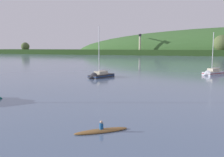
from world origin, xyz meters
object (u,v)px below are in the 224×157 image
at_px(sailboat_midwater_white, 212,74).
at_px(sailboat_far_left, 99,76).
at_px(mooring_buoy_foreground, 99,72).
at_px(canoe_with_paddler, 101,131).
at_px(dockside_crane, 140,45).

bearing_deg(sailboat_midwater_white, sailboat_far_left, -22.59).
bearing_deg(mooring_buoy_foreground, canoe_with_paddler, -61.99).
bearing_deg(canoe_with_paddler, mooring_buoy_foreground, 73.46).
xyz_separation_m(dockside_crane, canoe_with_paddler, (61.97, -196.42, -8.99)).
relative_size(sailboat_midwater_white, sailboat_far_left, 0.93).
bearing_deg(sailboat_far_left, dockside_crane, -151.68).
height_order(sailboat_far_left, mooring_buoy_foreground, sailboat_far_left).
bearing_deg(canoe_with_paddler, sailboat_midwater_white, 38.58).
distance_m(dockside_crane, mooring_buoy_foreground, 158.29).
bearing_deg(sailboat_far_left, sailboat_midwater_white, 139.70).
bearing_deg(mooring_buoy_foreground, sailboat_far_left, -62.15).
bearing_deg(canoe_with_paddler, dockside_crane, 62.96).
height_order(dockside_crane, mooring_buoy_foreground, dockside_crane).
distance_m(dockside_crane, sailboat_midwater_white, 163.52).
height_order(sailboat_midwater_white, canoe_with_paddler, sailboat_midwater_white).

